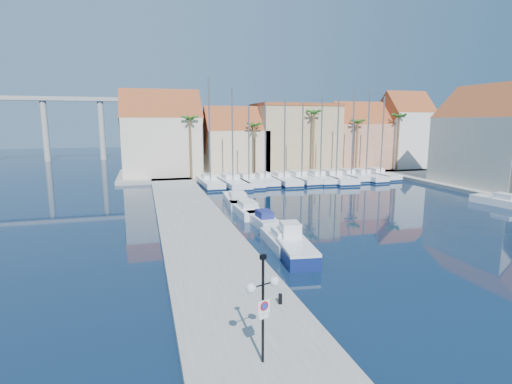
# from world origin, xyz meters

# --- Properties ---
(ground) EXTENTS (260.00, 260.00, 0.00)m
(ground) POSITION_xyz_m (0.00, 0.00, 0.00)
(ground) COLOR #081932
(ground) RESTS_ON ground
(quay_west) EXTENTS (6.00, 77.00, 0.50)m
(quay_west) POSITION_xyz_m (-9.00, 13.50, 0.25)
(quay_west) COLOR gray
(quay_west) RESTS_ON ground
(shore_north) EXTENTS (54.00, 16.00, 0.50)m
(shore_north) POSITION_xyz_m (10.00, 48.00, 0.25)
(shore_north) COLOR gray
(shore_north) RESTS_ON ground
(lamp_post) EXTENTS (1.32, 0.70, 4.04)m
(lamp_post) POSITION_xyz_m (-9.18, -6.25, 3.15)
(lamp_post) COLOR black
(lamp_post) RESTS_ON quay_west
(bollard) EXTENTS (0.20, 0.20, 0.49)m
(bollard) POSITION_xyz_m (-7.05, -2.06, 0.74)
(bollard) COLOR black
(bollard) RESTS_ON quay_west
(fishing_boat) EXTENTS (2.67, 6.09, 2.06)m
(fishing_boat) POSITION_xyz_m (-3.44, 5.56, 0.69)
(fishing_boat) COLOR navy
(fishing_boat) RESTS_ON ground
(motorboat_west_0) EXTENTS (1.86, 5.28, 1.40)m
(motorboat_west_0) POSITION_xyz_m (-3.65, 7.67, 0.51)
(motorboat_west_0) COLOR white
(motorboat_west_0) RESTS_ON ground
(motorboat_west_1) EXTENTS (1.85, 5.20, 1.40)m
(motorboat_west_1) POSITION_xyz_m (-3.10, 13.89, 0.51)
(motorboat_west_1) COLOR white
(motorboat_west_1) RESTS_ON ground
(motorboat_west_2) EXTENTS (2.26, 6.65, 1.40)m
(motorboat_west_2) POSITION_xyz_m (-3.45, 18.40, 0.51)
(motorboat_west_2) COLOR white
(motorboat_west_2) RESTS_ON ground
(motorboat_west_3) EXTENTS (2.81, 7.34, 1.40)m
(motorboat_west_3) POSITION_xyz_m (-3.23, 23.33, 0.51)
(motorboat_west_3) COLOR white
(motorboat_west_3) RESTS_ON ground
(motorboat_east_1) EXTENTS (2.96, 6.10, 1.40)m
(motorboat_east_1) POSITION_xyz_m (24.02, 14.75, 0.51)
(motorboat_east_1) COLOR white
(motorboat_east_1) RESTS_ON ground
(sailboat_0) EXTENTS (2.80, 9.61, 14.81)m
(sailboat_0) POSITION_xyz_m (-4.13, 36.26, 0.63)
(sailboat_0) COLOR white
(sailboat_0) RESTS_ON ground
(sailboat_1) EXTENTS (3.39, 11.19, 13.46)m
(sailboat_1) POSITION_xyz_m (-1.08, 35.76, 0.58)
(sailboat_1) COLOR white
(sailboat_1) RESTS_ON ground
(sailboat_2) EXTENTS (2.55, 9.57, 11.35)m
(sailboat_2) POSITION_xyz_m (1.32, 35.92, 0.58)
(sailboat_2) COLOR white
(sailboat_2) RESTS_ON ground
(sailboat_3) EXTENTS (2.77, 9.14, 11.89)m
(sailboat_3) POSITION_xyz_m (3.88, 36.32, 0.59)
(sailboat_3) COLOR white
(sailboat_3) RESTS_ON ground
(sailboat_4) EXTENTS (3.00, 10.39, 11.92)m
(sailboat_4) POSITION_xyz_m (6.69, 36.11, 0.57)
(sailboat_4) COLOR white
(sailboat_4) RESTS_ON ground
(sailboat_5) EXTENTS (3.24, 10.07, 11.61)m
(sailboat_5) POSITION_xyz_m (9.55, 36.53, 0.57)
(sailboat_5) COLOR white
(sailboat_5) RESTS_ON ground
(sailboat_6) EXTENTS (2.86, 9.83, 12.40)m
(sailboat_6) POSITION_xyz_m (12.46, 36.20, 0.59)
(sailboat_6) COLOR white
(sailboat_6) RESTS_ON ground
(sailboat_7) EXTENTS (3.91, 11.62, 12.22)m
(sailboat_7) POSITION_xyz_m (14.92, 35.88, 0.56)
(sailboat_7) COLOR white
(sailboat_7) RESTS_ON ground
(sailboat_8) EXTENTS (2.30, 8.38, 13.65)m
(sailboat_8) POSITION_xyz_m (17.87, 36.57, 0.64)
(sailboat_8) COLOR white
(sailboat_8) RESTS_ON ground
(sailboat_9) EXTENTS (3.06, 9.56, 13.73)m
(sailboat_9) POSITION_xyz_m (20.01, 35.96, 0.61)
(sailboat_9) COLOR white
(sailboat_9) RESTS_ON ground
(sailboat_10) EXTENTS (2.69, 8.96, 12.75)m
(sailboat_10) POSITION_xyz_m (23.19, 36.89, 0.61)
(sailboat_10) COLOR white
(sailboat_10) RESTS_ON ground
(building_0) EXTENTS (12.30, 9.00, 13.50)m
(building_0) POSITION_xyz_m (-10.00, 47.00, 6.52)
(building_0) COLOR beige
(building_0) RESTS_ON shore_north
(building_1) EXTENTS (10.30, 8.00, 11.00)m
(building_1) POSITION_xyz_m (2.00, 47.00, 5.30)
(building_1) COLOR beige
(building_1) RESTS_ON shore_north
(building_2) EXTENTS (14.20, 10.20, 11.50)m
(building_2) POSITION_xyz_m (13.00, 48.00, 6.26)
(building_2) COLOR tan
(building_2) RESTS_ON shore_north
(building_3) EXTENTS (10.30, 8.00, 12.00)m
(building_3) POSITION_xyz_m (25.00, 47.00, 5.86)
(building_3) COLOR tan
(building_3) RESTS_ON shore_north
(building_4) EXTENTS (8.30, 8.00, 14.00)m
(building_4) POSITION_xyz_m (34.00, 46.00, 6.97)
(building_4) COLOR white
(building_4) RESTS_ON shore_north
(building_6) EXTENTS (9.00, 14.30, 13.50)m
(building_6) POSITION_xyz_m (32.00, 24.00, 6.52)
(building_6) COLOR beige
(building_6) RESTS_ON shore_east
(palm_0) EXTENTS (2.60, 2.60, 10.15)m
(palm_0) POSITION_xyz_m (-6.00, 42.00, 9.08)
(palm_0) COLOR brown
(palm_0) RESTS_ON shore_north
(palm_1) EXTENTS (2.60, 2.60, 9.15)m
(palm_1) POSITION_xyz_m (4.00, 42.00, 8.14)
(palm_1) COLOR brown
(palm_1) RESTS_ON shore_north
(palm_2) EXTENTS (2.60, 2.60, 11.15)m
(palm_2) POSITION_xyz_m (14.00, 42.00, 10.02)
(palm_2) COLOR brown
(palm_2) RESTS_ON shore_north
(palm_3) EXTENTS (2.60, 2.60, 9.65)m
(palm_3) POSITION_xyz_m (22.00, 42.00, 8.61)
(palm_3) COLOR brown
(palm_3) RESTS_ON shore_north
(palm_4) EXTENTS (2.60, 2.60, 10.65)m
(palm_4) POSITION_xyz_m (30.00, 42.00, 9.55)
(palm_4) COLOR brown
(palm_4) RESTS_ON shore_north
(viaduct) EXTENTS (48.00, 2.20, 14.45)m
(viaduct) POSITION_xyz_m (-39.07, 82.00, 10.25)
(viaduct) COLOR #9E9E99
(viaduct) RESTS_ON ground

